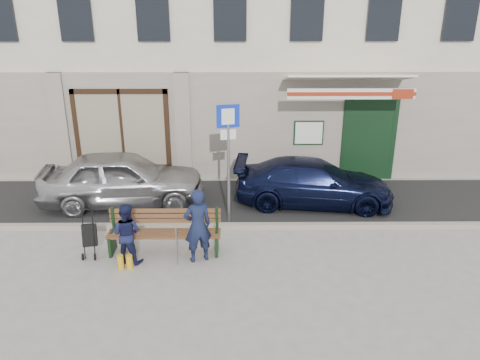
{
  "coord_description": "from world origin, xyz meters",
  "views": [
    {
      "loc": [
        0.17,
        -8.52,
        5.03
      ],
      "look_at": [
        0.24,
        1.6,
        1.2
      ],
      "focal_mm": 35.0,
      "sensor_mm": 36.0,
      "label": 1
    }
  ],
  "objects_px": {
    "parking_sign": "(228,144)",
    "woman": "(127,233)",
    "car_navy": "(313,183)",
    "man": "(198,226)",
    "car_silver": "(123,178)",
    "bench": "(162,233)",
    "stroller": "(90,236)"
  },
  "relations": [
    {
      "from": "car_navy",
      "to": "man",
      "type": "height_order",
      "value": "man"
    },
    {
      "from": "parking_sign",
      "to": "man",
      "type": "xyz_separation_m",
      "value": [
        -0.6,
        -1.89,
        -1.17
      ]
    },
    {
      "from": "parking_sign",
      "to": "man",
      "type": "bearing_deg",
      "value": -121.07
    },
    {
      "from": "parking_sign",
      "to": "bench",
      "type": "xyz_separation_m",
      "value": [
        -1.4,
        -1.55,
        -1.5
      ]
    },
    {
      "from": "man",
      "to": "woman",
      "type": "height_order",
      "value": "man"
    },
    {
      "from": "stroller",
      "to": "woman",
      "type": "bearing_deg",
      "value": -26.5
    },
    {
      "from": "car_silver",
      "to": "parking_sign",
      "type": "distance_m",
      "value": 3.25
    },
    {
      "from": "car_navy",
      "to": "parking_sign",
      "type": "bearing_deg",
      "value": 121.04
    },
    {
      "from": "parking_sign",
      "to": "woman",
      "type": "bearing_deg",
      "value": -150.15
    },
    {
      "from": "bench",
      "to": "woman",
      "type": "height_order",
      "value": "woman"
    },
    {
      "from": "car_silver",
      "to": "car_navy",
      "type": "distance_m",
      "value": 5.04
    },
    {
      "from": "man",
      "to": "stroller",
      "type": "xyz_separation_m",
      "value": [
        -2.3,
        0.21,
        -0.34
      ]
    },
    {
      "from": "car_navy",
      "to": "parking_sign",
      "type": "height_order",
      "value": "parking_sign"
    },
    {
      "from": "car_navy",
      "to": "car_silver",
      "type": "bearing_deg",
      "value": 95.57
    },
    {
      "from": "car_silver",
      "to": "bench",
      "type": "xyz_separation_m",
      "value": [
        1.41,
        -2.62,
        -0.26
      ]
    },
    {
      "from": "car_navy",
      "to": "man",
      "type": "xyz_separation_m",
      "value": [
        -2.83,
        -2.93,
        0.19
      ]
    },
    {
      "from": "man",
      "to": "woman",
      "type": "relative_size",
      "value": 1.23
    },
    {
      "from": "car_navy",
      "to": "stroller",
      "type": "relative_size",
      "value": 4.05
    },
    {
      "from": "bench",
      "to": "man",
      "type": "distance_m",
      "value": 0.93
    },
    {
      "from": "car_navy",
      "to": "parking_sign",
      "type": "relative_size",
      "value": 1.43
    },
    {
      "from": "car_silver",
      "to": "bench",
      "type": "height_order",
      "value": "car_silver"
    },
    {
      "from": "man",
      "to": "parking_sign",
      "type": "bearing_deg",
      "value": -129.24
    },
    {
      "from": "bench",
      "to": "stroller",
      "type": "height_order",
      "value": "stroller"
    },
    {
      "from": "car_silver",
      "to": "bench",
      "type": "distance_m",
      "value": 2.99
    },
    {
      "from": "man",
      "to": "woman",
      "type": "xyz_separation_m",
      "value": [
        -1.45,
        -0.04,
        -0.15
      ]
    },
    {
      "from": "car_silver",
      "to": "stroller",
      "type": "distance_m",
      "value": 2.76
    },
    {
      "from": "car_silver",
      "to": "stroller",
      "type": "relative_size",
      "value": 4.14
    },
    {
      "from": "bench",
      "to": "car_navy",
      "type": "bearing_deg",
      "value": 35.59
    },
    {
      "from": "parking_sign",
      "to": "woman",
      "type": "relative_size",
      "value": 2.23
    },
    {
      "from": "man",
      "to": "bench",
      "type": "bearing_deg",
      "value": -44.71
    },
    {
      "from": "man",
      "to": "woman",
      "type": "bearing_deg",
      "value": -20.01
    },
    {
      "from": "parking_sign",
      "to": "woman",
      "type": "height_order",
      "value": "parking_sign"
    }
  ]
}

